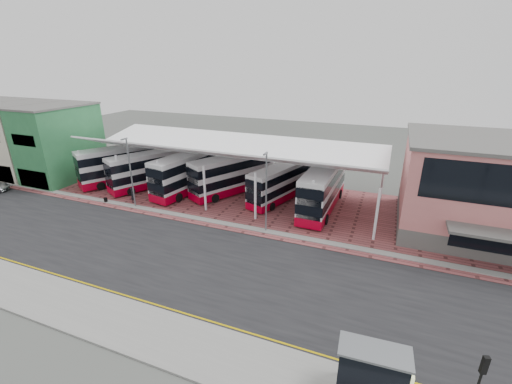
% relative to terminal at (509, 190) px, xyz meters
% --- Properties ---
extents(ground, '(140.00, 140.00, 0.00)m').
position_rel_terminal_xyz_m(ground, '(-23.00, -13.92, -4.66)').
color(ground, '#444742').
extents(road, '(120.00, 14.00, 0.02)m').
position_rel_terminal_xyz_m(road, '(-23.00, -14.92, -4.65)').
color(road, black).
rests_on(road, ground).
extents(forecourt, '(72.00, 16.00, 0.06)m').
position_rel_terminal_xyz_m(forecourt, '(-21.00, -0.92, -4.63)').
color(forecourt, brown).
rests_on(forecourt, ground).
extents(sidewalk, '(120.00, 4.00, 0.14)m').
position_rel_terminal_xyz_m(sidewalk, '(-23.00, -22.92, -4.59)').
color(sidewalk, slate).
rests_on(sidewalk, ground).
extents(north_kerb, '(120.00, 0.80, 0.14)m').
position_rel_terminal_xyz_m(north_kerb, '(-23.00, -7.72, -4.59)').
color(north_kerb, slate).
rests_on(north_kerb, ground).
extents(yellow_line_near, '(120.00, 0.12, 0.01)m').
position_rel_terminal_xyz_m(yellow_line_near, '(-23.00, -20.92, -4.63)').
color(yellow_line_near, '#C5A200').
rests_on(yellow_line_near, road).
extents(yellow_line_far, '(120.00, 0.12, 0.01)m').
position_rel_terminal_xyz_m(yellow_line_far, '(-23.00, -20.62, -4.63)').
color(yellow_line_far, '#C5A200').
rests_on(yellow_line_far, road).
extents(canopy, '(37.00, 11.63, 7.07)m').
position_rel_terminal_xyz_m(canopy, '(-29.00, 0.01, 1.14)').
color(canopy, white).
rests_on(canopy, ground).
extents(terminal, '(18.40, 14.40, 9.25)m').
position_rel_terminal_xyz_m(terminal, '(0.00, 0.00, 0.00)').
color(terminal, '#54524F').
rests_on(terminal, ground).
extents(shop_green, '(6.40, 10.20, 10.22)m').
position_rel_terminal_xyz_m(shop_green, '(-53.00, -2.95, 0.46)').
color(shop_green, '#2D7441').
rests_on(shop_green, ground).
extents(shop_cream, '(6.40, 10.20, 10.22)m').
position_rel_terminal_xyz_m(shop_cream, '(-59.50, -2.95, 0.46)').
color(shop_cream, beige).
rests_on(shop_cream, ground).
extents(lamp_west, '(0.16, 0.90, 8.07)m').
position_rel_terminal_xyz_m(lamp_west, '(-37.00, -7.65, -0.30)').
color(lamp_west, slate).
rests_on(lamp_west, ground).
extents(lamp_east, '(0.16, 0.90, 8.07)m').
position_rel_terminal_xyz_m(lamp_east, '(-21.00, -7.65, -0.30)').
color(lamp_east, slate).
rests_on(lamp_east, ground).
extents(bus_0, '(8.44, 11.68, 4.92)m').
position_rel_terminal_xyz_m(bus_0, '(-43.93, -1.04, -2.15)').
color(bus_0, silver).
rests_on(bus_0, forecourt).
extents(bus_1, '(7.31, 11.13, 4.60)m').
position_rel_terminal_xyz_m(bus_1, '(-39.41, -1.24, -2.31)').
color(bus_1, silver).
rests_on(bus_1, forecourt).
extents(bus_2, '(4.71, 12.19, 4.90)m').
position_rel_terminal_xyz_m(bus_2, '(-33.86, -0.58, -2.16)').
color(bus_2, silver).
rests_on(bus_2, forecourt).
extents(bus_3, '(7.69, 11.49, 4.77)m').
position_rel_terminal_xyz_m(bus_3, '(-28.53, 0.76, -2.23)').
color(bus_3, silver).
rests_on(bus_3, forecourt).
extents(bus_4, '(5.23, 10.46, 4.21)m').
position_rel_terminal_xyz_m(bus_4, '(-22.23, 0.67, -2.51)').
color(bus_4, silver).
rests_on(bus_4, forecourt).
extents(bus_5, '(3.26, 12.05, 4.94)m').
position_rel_terminal_xyz_m(bus_5, '(-17.04, -0.09, -2.15)').
color(bus_5, silver).
rests_on(bus_5, forecourt).
extents(pedestrian, '(0.65, 0.79, 1.87)m').
position_rel_terminal_xyz_m(pedestrian, '(-38.04, -6.68, -3.67)').
color(pedestrian, black).
rests_on(pedestrian, forecourt).
extents(suitcase, '(0.34, 0.24, 0.58)m').
position_rel_terminal_xyz_m(suitcase, '(-41.09, -7.92, -4.31)').
color(suitcase, black).
rests_on(suitcase, forecourt).
extents(bus_shelter, '(3.58, 1.80, 2.79)m').
position_rel_terminal_xyz_m(bus_shelter, '(-9.71, -22.45, -2.78)').
color(bus_shelter, black).
rests_on(bus_shelter, sidewalk).
extents(traffic_signal_west, '(0.30, 0.27, 3.86)m').
position_rel_terminal_xyz_m(traffic_signal_west, '(-5.60, -21.91, -1.94)').
color(traffic_signal_west, black).
rests_on(traffic_signal_west, sidewalk).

